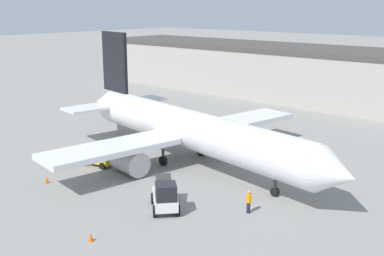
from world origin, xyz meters
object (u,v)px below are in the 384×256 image
at_px(belt_loader_truck, 165,196).
at_px(safety_cone_near, 91,237).
at_px(ground_crew_worker, 249,201).
at_px(airplane, 185,129).
at_px(baggage_tug, 102,155).
at_px(safety_cone_far, 47,180).

height_order(belt_loader_truck, safety_cone_near, belt_loader_truck).
bearing_deg(safety_cone_near, belt_loader_truck, 87.79).
distance_m(ground_crew_worker, belt_loader_truck, 6.02).
height_order(ground_crew_worker, safety_cone_near, ground_crew_worker).
relative_size(airplane, belt_loader_truck, 9.54).
height_order(ground_crew_worker, baggage_tug, baggage_tug).
bearing_deg(airplane, belt_loader_truck, -46.29).
relative_size(ground_crew_worker, safety_cone_far, 3.13).
distance_m(belt_loader_truck, safety_cone_near, 6.52).
relative_size(baggage_tug, belt_loader_truck, 0.89).
xyz_separation_m(ground_crew_worker, safety_cone_far, (-16.20, -6.37, -0.64)).
relative_size(belt_loader_truck, safety_cone_far, 6.71).
xyz_separation_m(baggage_tug, safety_cone_near, (11.40, -9.84, -0.75)).
height_order(ground_crew_worker, belt_loader_truck, belt_loader_truck).
height_order(belt_loader_truck, safety_cone_far, belt_loader_truck).
bearing_deg(safety_cone_far, ground_crew_worker, 21.48).
distance_m(ground_crew_worker, safety_cone_near, 11.35).
bearing_deg(baggage_tug, safety_cone_near, -51.52).
bearing_deg(ground_crew_worker, airplane, -98.74).
relative_size(airplane, baggage_tug, 10.77).
bearing_deg(safety_cone_far, airplane, 67.97).
relative_size(ground_crew_worker, safety_cone_near, 3.13).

